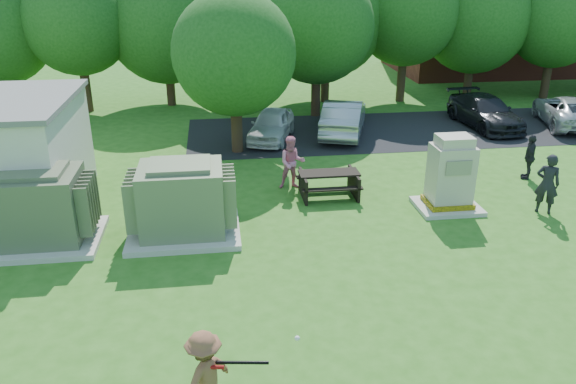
{
  "coord_description": "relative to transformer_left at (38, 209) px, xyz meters",
  "views": [
    {
      "loc": [
        -1.81,
        -9.55,
        6.98
      ],
      "look_at": [
        0.0,
        4.0,
        1.3
      ],
      "focal_mm": 35.0,
      "sensor_mm": 36.0,
      "label": 1
    }
  ],
  "objects": [
    {
      "name": "ground",
      "position": [
        6.5,
        -4.5,
        -0.97
      ],
      "size": [
        120.0,
        120.0,
        0.0
      ],
      "primitive_type": "plane",
      "color": "#2D6619",
      "rests_on": "ground"
    },
    {
      "name": "brick_building",
      "position": [
        24.5,
        22.5,
        3.03
      ],
      "size": [
        15.0,
        8.0,
        8.0
      ],
      "primitive_type": "cube",
      "color": "maroon",
      "rests_on": "ground"
    },
    {
      "name": "parking_strip",
      "position": [
        13.5,
        9.0,
        -0.96
      ],
      "size": [
        20.0,
        6.0,
        0.01
      ],
      "primitive_type": "cube",
      "color": "#232326",
      "rests_on": "ground"
    },
    {
      "name": "transformer_left",
      "position": [
        0.0,
        0.0,
        0.0
      ],
      "size": [
        3.0,
        2.4,
        2.07
      ],
      "color": "beige",
      "rests_on": "ground"
    },
    {
      "name": "transformer_right",
      "position": [
        3.7,
        0.0,
        0.0
      ],
      "size": [
        3.0,
        2.4,
        2.07
      ],
      "color": "beige",
      "rests_on": "ground"
    },
    {
      "name": "generator_cabinet",
      "position": [
        11.52,
        0.7,
        0.03
      ],
      "size": [
        1.87,
        1.53,
        2.28
      ],
      "color": "beige",
      "rests_on": "ground"
    },
    {
      "name": "picnic_table",
      "position": [
        8.15,
        2.12,
        -0.46
      ],
      "size": [
        1.89,
        1.42,
        0.81
      ],
      "color": "black",
      "rests_on": "ground"
    },
    {
      "name": "batter",
      "position": [
        4.32,
        -6.75,
        -0.17
      ],
      "size": [
        1.17,
        1.14,
        1.61
      ],
      "primitive_type": "imported",
      "rotation": [
        0.0,
        0.0,
        3.88
      ],
      "color": "brown",
      "rests_on": "ground"
    },
    {
      "name": "person_by_generator",
      "position": [
        14.23,
        0.05,
        -0.06
      ],
      "size": [
        0.8,
        0.72,
        1.82
      ],
      "primitive_type": "imported",
      "rotation": [
        0.0,
        0.0,
        2.59
      ],
      "color": "black",
      "rests_on": "ground"
    },
    {
      "name": "person_at_picnic",
      "position": [
        7.09,
        2.95,
        -0.09
      ],
      "size": [
        0.86,
        0.68,
        1.76
      ],
      "primitive_type": "imported",
      "rotation": [
        0.0,
        0.0,
        -0.01
      ],
      "color": "pink",
      "rests_on": "ground"
    },
    {
      "name": "person_walking_right",
      "position": [
        15.23,
        2.76,
        -0.2
      ],
      "size": [
        0.75,
        0.98,
        1.55
      ],
      "primitive_type": "imported",
      "rotation": [
        0.0,
        0.0,
        4.23
      ],
      "color": "#242328",
      "rests_on": "ground"
    },
    {
      "name": "car_white",
      "position": [
        6.99,
        8.41,
        -0.34
      ],
      "size": [
        2.58,
        4.0,
        1.27
      ],
      "primitive_type": "imported",
      "rotation": [
        0.0,
        0.0,
        -0.32
      ],
      "color": "silver",
      "rests_on": "ground"
    },
    {
      "name": "car_silver_a",
      "position": [
        10.12,
        8.71,
        -0.22
      ],
      "size": [
        2.95,
        4.83,
        1.5
      ],
      "primitive_type": "imported",
      "rotation": [
        0.0,
        0.0,
        2.82
      ],
      "color": "#A7A8AC",
      "rests_on": "ground"
    },
    {
      "name": "car_dark",
      "position": [
        16.69,
        9.13,
        -0.29
      ],
      "size": [
        2.22,
        4.79,
        1.35
      ],
      "primitive_type": "imported",
      "rotation": [
        0.0,
        0.0,
        0.07
      ],
      "color": "black",
      "rests_on": "ground"
    },
    {
      "name": "car_silver_b",
      "position": [
        20.49,
        8.79,
        -0.3
      ],
      "size": [
        3.41,
        5.21,
        1.33
      ],
      "primitive_type": "imported",
      "rotation": [
        0.0,
        0.0,
        2.87
      ],
      "color": "silver",
      "rests_on": "ground"
    },
    {
      "name": "batting_equipment",
      "position": [
        4.99,
        -6.8,
        0.11
      ],
      "size": [
        1.48,
        0.4,
        0.26
      ],
      "color": "black",
      "rests_on": "ground"
    },
    {
      "name": "tree_row",
      "position": [
        8.25,
        14.0,
        3.18
      ],
      "size": [
        41.3,
        13.3,
        7.3
      ],
      "color": "#47301E",
      "rests_on": "ground"
    }
  ]
}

